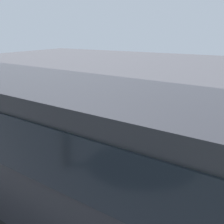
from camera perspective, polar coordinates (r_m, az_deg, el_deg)
The scene contains 13 objects.
ground_plane at distance 10.87m, azimuth 3.85°, elevation -5.47°, with size 80.00×80.00×0.00m, color #38383D.
tour_bus at distance 6.03m, azimuth -12.43°, elevation -8.45°, with size 10.39×3.09×3.25m.
spectator_far_left at distance 7.66m, azimuth 20.06°, elevation -8.82°, with size 0.58×0.34×1.66m.
spectator_left at distance 7.97m, azimuth 9.80°, elevation -6.42°, with size 0.57×0.38×1.75m.
spectator_centre at distance 8.45m, azimuth 3.37°, elevation -4.83°, with size 0.57×0.39×1.73m.
spectator_right at distance 9.06m, azimuth -5.88°, elevation -3.06°, with size 0.58×0.38×1.79m.
spectator_far_right at distance 9.84m, azimuth -10.38°, elevation -1.57°, with size 0.58×0.37×1.79m.
parked_motorcycle_silver at distance 7.44m, azimuth 19.84°, elevation -14.00°, with size 2.04×0.64×0.99m.
parked_motorcycle_dark at distance 8.58m, azimuth -6.58°, elevation -8.57°, with size 2.02×0.74×0.99m.
stunt_motorcycle at distance 14.05m, azimuth -7.42°, elevation 2.44°, with size 1.87×1.10×1.23m.
traffic_cone at distance 12.61m, azimuth -0.23°, elevation -0.63°, with size 0.34×0.34×0.63m.
bay_line_b at distance 11.03m, azimuth 9.63°, elevation -5.31°, with size 0.31×4.67×0.01m.
bay_line_c at distance 12.19m, azimuth -2.13°, elevation -2.81°, with size 0.28×3.94×0.01m.
Camera 1 is at (-4.59, 8.89, 4.25)m, focal length 41.60 mm.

